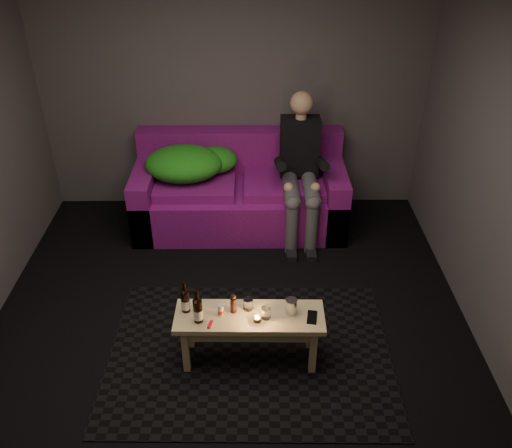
% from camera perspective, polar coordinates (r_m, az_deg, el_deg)
% --- Properties ---
extents(floor, '(4.50, 4.50, 0.00)m').
position_cam_1_polar(floor, '(4.49, -2.83, -12.18)').
color(floor, black).
rests_on(floor, ground).
extents(room, '(4.50, 4.50, 4.50)m').
position_cam_1_polar(room, '(3.95, -3.25, 10.02)').
color(room, silver).
rests_on(room, ground).
extents(rug, '(2.23, 1.64, 0.01)m').
position_cam_1_polar(rug, '(4.38, -0.65, -13.42)').
color(rug, black).
rests_on(rug, floor).
extents(sofa, '(2.16, 0.97, 0.93)m').
position_cam_1_polar(sofa, '(5.74, -1.69, 3.25)').
color(sofa, '#650D61').
rests_on(sofa, floor).
extents(green_blanket, '(0.95, 0.65, 0.32)m').
position_cam_1_polar(green_blanket, '(5.60, -7.06, 6.40)').
color(green_blanket, '#1A8718').
rests_on(green_blanket, sofa).
extents(person, '(0.39, 0.90, 1.44)m').
position_cam_1_polar(person, '(5.41, 4.70, 6.13)').
color(person, black).
rests_on(person, sofa).
extents(coffee_table, '(1.11, 0.37, 0.45)m').
position_cam_1_polar(coffee_table, '(4.09, -0.69, -10.39)').
color(coffee_table, tan).
rests_on(coffee_table, rug).
extents(beer_bottle_a, '(0.07, 0.07, 0.27)m').
position_cam_1_polar(beer_bottle_a, '(4.04, -7.44, -7.97)').
color(beer_bottle_a, black).
rests_on(beer_bottle_a, coffee_table).
extents(beer_bottle_b, '(0.07, 0.07, 0.28)m').
position_cam_1_polar(beer_bottle_b, '(3.94, -6.14, -8.98)').
color(beer_bottle_b, black).
rests_on(beer_bottle_b, coffee_table).
extents(salt_shaker, '(0.05, 0.05, 0.09)m').
position_cam_1_polar(salt_shaker, '(4.01, -3.73, -9.04)').
color(salt_shaker, silver).
rests_on(salt_shaker, coffee_table).
extents(pepper_mill, '(0.06, 0.06, 0.12)m').
position_cam_1_polar(pepper_mill, '(4.02, -2.39, -8.54)').
color(pepper_mill, black).
rests_on(pepper_mill, coffee_table).
extents(tumbler_back, '(0.09, 0.09, 0.09)m').
position_cam_1_polar(tumbler_back, '(4.06, -0.83, -8.41)').
color(tumbler_back, white).
rests_on(tumbler_back, coffee_table).
extents(tealight, '(0.06, 0.06, 0.05)m').
position_cam_1_polar(tealight, '(3.97, 0.13, -9.90)').
color(tealight, white).
rests_on(tealight, coffee_table).
extents(tumbler_front, '(0.09, 0.09, 0.09)m').
position_cam_1_polar(tumbler_front, '(3.99, 1.07, -9.33)').
color(tumbler_front, white).
rests_on(tumbler_front, coffee_table).
extents(steel_cup, '(0.10, 0.10, 0.12)m').
position_cam_1_polar(steel_cup, '(4.02, 3.73, -8.64)').
color(steel_cup, '#B4B7BB').
rests_on(steel_cup, coffee_table).
extents(smartphone, '(0.09, 0.15, 0.01)m').
position_cam_1_polar(smartphone, '(4.03, 5.92, -9.74)').
color(smartphone, black).
rests_on(smartphone, coffee_table).
extents(red_lighter, '(0.04, 0.08, 0.01)m').
position_cam_1_polar(red_lighter, '(3.97, -4.85, -10.48)').
color(red_lighter, red).
rests_on(red_lighter, coffee_table).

